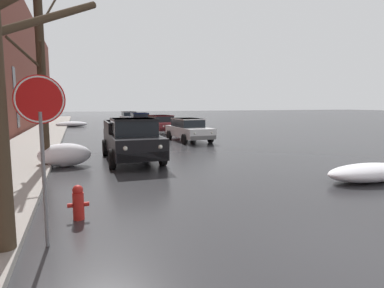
{
  "coord_description": "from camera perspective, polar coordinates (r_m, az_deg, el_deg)",
  "views": [
    {
      "loc": [
        -3.85,
        -3.47,
        2.33
      ],
      "look_at": [
        -0.09,
        7.14,
        0.93
      ],
      "focal_mm": 30.38,
      "sensor_mm": 36.0,
      "label": 1
    }
  ],
  "objects": [
    {
      "name": "snow_bank_along_left_kerb",
      "position": [
        11.2,
        28.77,
        -4.42
      ],
      "size": [
        2.99,
        1.25,
        0.53
      ],
      "color": "white",
      "rests_on": "ground"
    },
    {
      "name": "pickup_truck_black_approaching_near_lane",
      "position": [
        13.54,
        -10.58,
        0.84
      ],
      "size": [
        2.12,
        5.46,
        1.76
      ],
      "color": "black",
      "rests_on": "ground"
    },
    {
      "name": "bare_tree_second_along_sidewalk",
      "position": [
        12.85,
        -24.93,
        11.4
      ],
      "size": [
        1.43,
        3.24,
        6.67
      ],
      "color": "#382B1E",
      "rests_on": "ground"
    },
    {
      "name": "ground_plane",
      "position": [
        5.68,
        27.15,
        -17.9
      ],
      "size": [
        200.0,
        200.0,
        0.0
      ],
      "primitive_type": "plane",
      "color": "#2B2B2D"
    },
    {
      "name": "fire_hydrant",
      "position": [
        7.02,
        -19.34,
        -9.62
      ],
      "size": [
        0.42,
        0.22,
        0.71
      ],
      "color": "#B21E19",
      "rests_on": "ground"
    },
    {
      "name": "sedan_white_parked_kerbside_close",
      "position": [
        20.27,
        -0.61,
        2.63
      ],
      "size": [
        2.06,
        4.43,
        1.42
      ],
      "color": "silver",
      "rests_on": "ground"
    },
    {
      "name": "sedan_silver_queued_behind_truck",
      "position": [
        39.03,
        -10.97,
        4.64
      ],
      "size": [
        1.95,
        4.19,
        1.42
      ],
      "color": "#B7B7BC",
      "rests_on": "ground"
    },
    {
      "name": "sedan_maroon_parked_kerbside_mid",
      "position": [
        26.11,
        -5.38,
        3.59
      ],
      "size": [
        2.19,
        4.11,
        1.42
      ],
      "color": "maroon",
      "rests_on": "ground"
    },
    {
      "name": "sedan_darkblue_parked_far_down_block",
      "position": [
        33.1,
        -9.13,
        4.27
      ],
      "size": [
        2.07,
        4.23,
        1.42
      ],
      "color": "navy",
      "rests_on": "ground"
    },
    {
      "name": "snow_bank_near_corner_left",
      "position": [
        12.98,
        -21.47,
        -1.88
      ],
      "size": [
        1.88,
        1.03,
        0.86
      ],
      "color": "white",
      "rests_on": "ground"
    },
    {
      "name": "snow_bank_near_corner_right",
      "position": [
        35.54,
        -6.28,
        3.8
      ],
      "size": [
        2.16,
        1.01,
        0.74
      ],
      "color": "white",
      "rests_on": "ground"
    },
    {
      "name": "left_sidewalk_slab",
      "position": [
        21.73,
        -25.8,
        0.41
      ],
      "size": [
        2.97,
        80.0,
        0.14
      ],
      "primitive_type": "cube",
      "color": "gray",
      "rests_on": "ground"
    },
    {
      "name": "snow_bank_mid_block_left",
      "position": [
        35.12,
        -20.36,
        3.29
      ],
      "size": [
        3.05,
        1.41,
        0.56
      ],
      "color": "white",
      "rests_on": "ground"
    },
    {
      "name": "stop_sign_at_corner",
      "position": [
        5.61,
        -25.08,
        4.59
      ],
      "size": [
        0.76,
        0.08,
        2.77
      ],
      "color": "slate",
      "rests_on": "ground"
    }
  ]
}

